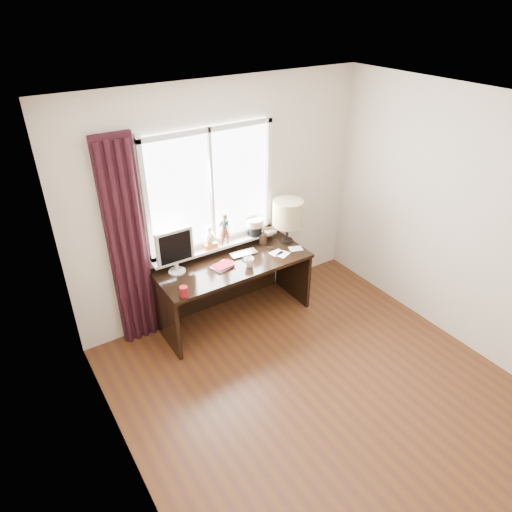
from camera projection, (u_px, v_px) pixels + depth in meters
floor at (334, 405)px, 4.21m from camera, size 3.50×4.00×0.00m
ceiling at (369, 121)px, 2.89m from camera, size 3.50×4.00×0.00m
wall_back at (223, 202)px, 5.00m from camera, size 3.50×0.00×2.60m
wall_left at (131, 380)px, 2.74m from camera, size 0.00×4.00×2.60m
wall_right at (484, 233)px, 4.37m from camera, size 0.00×4.00×2.60m
laptop at (244, 253)px, 5.10m from camera, size 0.32×0.22×0.02m
mug at (249, 262)px, 4.87m from camera, size 0.14×0.14×0.11m
red_cup at (184, 291)px, 4.39m from camera, size 0.08×0.08×0.11m
window at (213, 207)px, 4.89m from camera, size 1.52×0.22×1.40m
curtain at (128, 248)px, 4.50m from camera, size 0.38×0.09×2.25m
desk at (229, 277)px, 5.16m from camera, size 1.70×0.70×0.75m
monitor at (175, 249)px, 4.65m from camera, size 0.40×0.18×0.49m
notebook_stack at (223, 266)px, 4.87m from camera, size 0.26×0.22×0.03m
brush_holder at (263, 238)px, 5.31m from camera, size 0.09×0.09×0.25m
icon_frame at (268, 232)px, 5.44m from camera, size 0.10×0.04×0.13m
table_lamp at (288, 214)px, 5.18m from camera, size 0.35×0.35×0.52m
loose_papers at (285, 252)px, 5.16m from camera, size 0.41×0.21×0.00m
desk_cables at (252, 254)px, 5.10m from camera, size 0.53×0.28×0.01m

